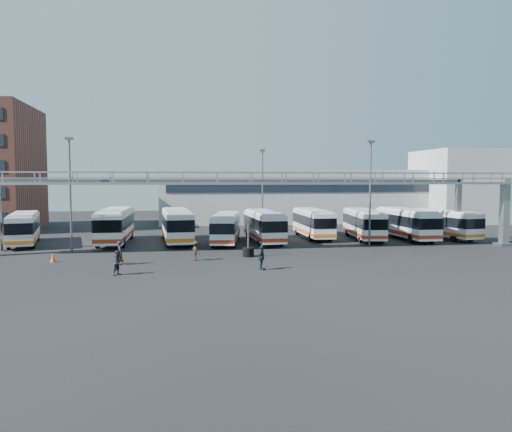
{
  "coord_description": "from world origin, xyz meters",
  "views": [
    {
      "loc": [
        -6.6,
        -38.97,
        6.29
      ],
      "look_at": [
        0.62,
        6.0,
        3.11
      ],
      "focal_mm": 35.0,
      "sensor_mm": 36.0,
      "label": 1
    }
  ],
  "objects": [
    {
      "name": "light_pole_left",
      "position": [
        -16.0,
        8.0,
        5.73
      ],
      "size": [
        0.7,
        0.35,
        10.21
      ],
      "color": "#4C4F54",
      "rests_on": "ground"
    },
    {
      "name": "cone_left",
      "position": [
        -10.81,
        -0.0,
        0.4
      ],
      "size": [
        0.6,
        0.6,
        0.8
      ],
      "primitive_type": "cone",
      "rotation": [
        0.0,
        0.0,
        0.23
      ],
      "color": "#EC4E0D",
      "rests_on": "ground"
    },
    {
      "name": "bus_9",
      "position": [
        22.26,
        11.81,
        1.73
      ],
      "size": [
        4.14,
        10.54,
        3.12
      ],
      "rotation": [
        0.0,
        0.0,
        0.18
      ],
      "color": "silver",
      "rests_on": "ground"
    },
    {
      "name": "light_pole_mid",
      "position": [
        12.0,
        7.0,
        5.73
      ],
      "size": [
        0.7,
        0.35,
        10.21
      ],
      "color": "#4C4F54",
      "rests_on": "ground"
    },
    {
      "name": "bus_4",
      "position": [
        -1.64,
        10.98,
        1.68
      ],
      "size": [
        4.04,
        10.27,
        3.04
      ],
      "rotation": [
        0.0,
        0.0,
        -0.18
      ],
      "color": "silver",
      "rests_on": "ground"
    },
    {
      "name": "bus_5",
      "position": [
        2.27,
        11.28,
        1.78
      ],
      "size": [
        2.72,
        10.67,
        3.22
      ],
      "rotation": [
        0.0,
        0.0,
        0.02
      ],
      "color": "silver",
      "rests_on": "ground"
    },
    {
      "name": "bus_0",
      "position": [
        -21.54,
        13.21,
        1.74
      ],
      "size": [
        4.36,
        10.63,
        3.15
      ],
      "rotation": [
        0.0,
        0.0,
        0.2
      ],
      "color": "silver",
      "rests_on": "ground"
    },
    {
      "name": "bus_7",
      "position": [
        13.38,
        12.13,
        1.78
      ],
      "size": [
        3.92,
        10.81,
        3.21
      ],
      "rotation": [
        0.0,
        0.0,
        -0.14
      ],
      "color": "silver",
      "rests_on": "ground"
    },
    {
      "name": "tire_stack",
      "position": [
        -0.69,
        1.9,
        0.46
      ],
      "size": [
        0.95,
        0.95,
        2.72
      ],
      "color": "black",
      "rests_on": "ground"
    },
    {
      "name": "bus_2",
      "position": [
        -12.69,
        12.8,
        1.93
      ],
      "size": [
        2.81,
        11.53,
        3.49
      ],
      "rotation": [
        0.0,
        0.0,
        -0.01
      ],
      "color": "silver",
      "rests_on": "ground"
    },
    {
      "name": "gantry",
      "position": [
        0.0,
        5.87,
        5.51
      ],
      "size": [
        51.4,
        5.15,
        7.1
      ],
      "color": "gray",
      "rests_on": "ground"
    },
    {
      "name": "ground",
      "position": [
        0.0,
        0.0,
        0.0
      ],
      "size": [
        140.0,
        140.0,
        0.0
      ],
      "primitive_type": "plane",
      "color": "black",
      "rests_on": "ground"
    },
    {
      "name": "bus_3",
      "position": [
        -6.55,
        12.41,
        1.88
      ],
      "size": [
        3.3,
        11.3,
        3.39
      ],
      "rotation": [
        0.0,
        0.0,
        0.06
      ],
      "color": "silver",
      "rests_on": "ground"
    },
    {
      "name": "bus_6",
      "position": [
        8.36,
        14.43,
        1.75
      ],
      "size": [
        2.71,
        10.49,
        3.17
      ],
      "rotation": [
        0.0,
        0.0,
        -0.03
      ],
      "color": "silver",
      "rests_on": "ground"
    },
    {
      "name": "pedestrian_a",
      "position": [
        -10.81,
        -0.57,
        0.9
      ],
      "size": [
        0.5,
        0.7,
        1.81
      ],
      "primitive_type": "imported",
      "rotation": [
        0.0,
        0.0,
        1.69
      ],
      "color": "black",
      "rests_on": "ground"
    },
    {
      "name": "pedestrian_d",
      "position": [
        -0.65,
        -4.42,
        0.89
      ],
      "size": [
        0.83,
        1.13,
        1.77
      ],
      "primitive_type": "imported",
      "rotation": [
        0.0,
        0.0,
        1.14
      ],
      "color": "black",
      "rests_on": "ground"
    },
    {
      "name": "pedestrian_b",
      "position": [
        -10.47,
        -4.8,
        0.84
      ],
      "size": [
        1.01,
        1.04,
        1.68
      ],
      "primitive_type": "imported",
      "rotation": [
        0.0,
        0.0,
        0.9
      ],
      "color": "#251E2A",
      "rests_on": "ground"
    },
    {
      "name": "bus_8",
      "position": [
        17.94,
        11.42,
        1.83
      ],
      "size": [
        2.54,
        10.9,
        3.31
      ],
      "rotation": [
        0.0,
        0.0,
        -0.0
      ],
      "color": "silver",
      "rests_on": "ground"
    },
    {
      "name": "pedestrian_c",
      "position": [
        -5.09,
        0.54,
        0.79
      ],
      "size": [
        0.95,
        1.17,
        1.58
      ],
      "primitive_type": "imported",
      "rotation": [
        0.0,
        0.0,
        1.98
      ],
      "color": "black",
      "rests_on": "ground"
    },
    {
      "name": "building_right",
      "position": [
        38.0,
        32.0,
        5.5
      ],
      "size": [
        14.0,
        12.0,
        11.0
      ],
      "primitive_type": "cube",
      "color": "#B2B2AD",
      "rests_on": "ground"
    },
    {
      "name": "light_pole_back",
      "position": [
        4.0,
        22.0,
        5.73
      ],
      "size": [
        0.7,
        0.35,
        10.21
      ],
      "color": "#4C4F54",
      "rests_on": "ground"
    },
    {
      "name": "cone_right",
      "position": [
        -16.13,
        1.53,
        0.34
      ],
      "size": [
        0.52,
        0.52,
        0.68
      ],
      "primitive_type": "cone",
      "rotation": [
        0.0,
        0.0,
        0.26
      ],
      "color": "#EC4E0D",
      "rests_on": "ground"
    },
    {
      "name": "warehouse",
      "position": [
        12.0,
        38.0,
        4.0
      ],
      "size": [
        42.0,
        14.0,
        8.0
      ],
      "primitive_type": "cube",
      "color": "#9E9E99",
      "rests_on": "ground"
    }
  ]
}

